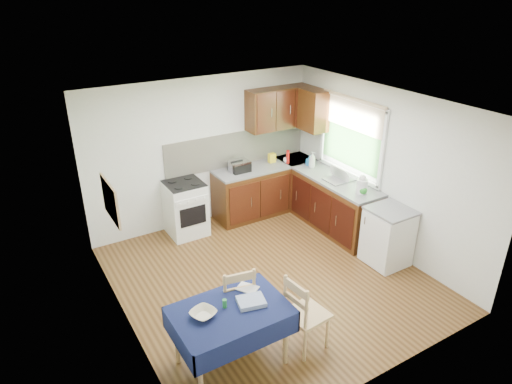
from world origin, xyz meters
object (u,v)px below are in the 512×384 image
sandwich_press (239,166)px  dish_rack (339,179)px  chair_near (304,312)px  toaster (237,167)px  chair_far (236,298)px  kettle (362,185)px  dining_table (231,318)px

sandwich_press → dish_rack: 1.69m
chair_near → toaster: bearing=-21.5°
toaster → dish_rack: (1.26, -1.16, -0.07)m
chair_near → toaster: 3.28m
toaster → chair_far: bearing=-134.3°
chair_far → kettle: (2.64, 0.80, 0.52)m
sandwich_press → chair_near: bearing=-82.6°
chair_far → kettle: size_ratio=3.29×
chair_far → chair_near: (0.52, -0.61, 0.00)m
dining_table → dish_rack: dish_rack is taller
dining_table → kettle: (2.92, 1.20, 0.40)m
sandwich_press → dish_rack: (1.21, -1.17, -0.07)m
kettle → toaster: bearing=125.8°
dining_table → toaster: (1.69, 2.91, 0.36)m
kettle → dining_table: bearing=-157.7°
kettle → dish_rack: bearing=87.2°
dining_table → sandwich_press: 3.42m
chair_far → dish_rack: bearing=-142.8°
dining_table → chair_near: 0.84m
chair_near → kettle: kettle is taller
sandwich_press → kettle: kettle is taller
chair_far → sandwich_press: (1.46, 2.52, 0.49)m
dining_table → dish_rack: size_ratio=2.67×
dining_table → sandwich_press: bearing=65.3°
dining_table → chair_near: (0.81, -0.22, -0.12)m
chair_far → sandwich_press: sandwich_press is taller
chair_near → dish_rack: (2.14, 1.96, 0.42)m
dining_table → chair_far: (0.29, 0.40, -0.13)m
toaster → sandwich_press: size_ratio=0.82×
chair_far → kettle: bearing=-152.7°
dining_table → toaster: size_ratio=4.64×
dining_table → toaster: toaster is taller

